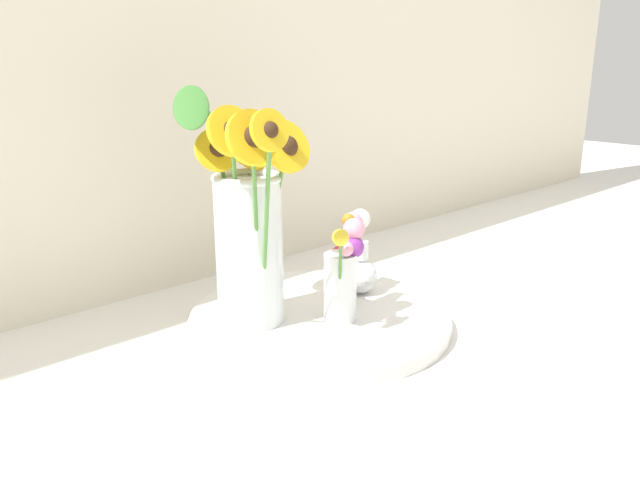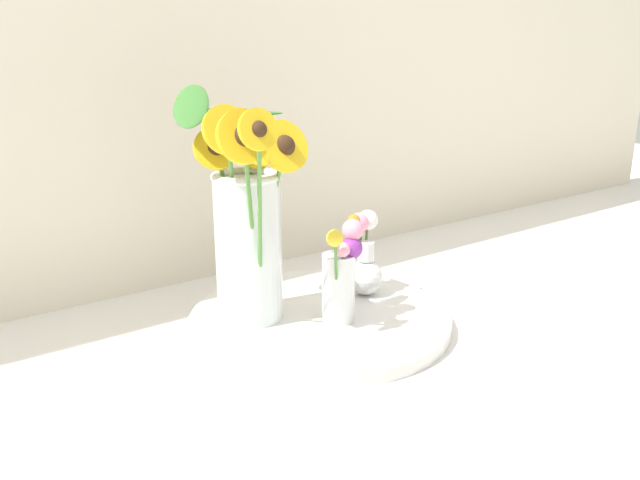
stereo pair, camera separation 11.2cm
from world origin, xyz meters
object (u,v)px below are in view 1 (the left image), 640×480
vase_small_center (343,274)px  vase_bulb_right (358,255)px  serving_tray (320,319)px  mason_jar_sunflowers (249,230)px

vase_small_center → vase_bulb_right: 0.15m
serving_tray → mason_jar_sunflowers: size_ratio=1.15×
vase_bulb_right → serving_tray: bearing=-166.6°
vase_small_center → serving_tray: bearing=99.6°
mason_jar_sunflowers → vase_bulb_right: bearing=-5.4°
vase_small_center → vase_bulb_right: vase_small_center is taller
mason_jar_sunflowers → vase_bulb_right: mason_jar_sunflowers is taller
mason_jar_sunflowers → vase_small_center: 0.18m
serving_tray → vase_bulb_right: (0.13, 0.03, 0.09)m
serving_tray → vase_bulb_right: vase_bulb_right is taller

